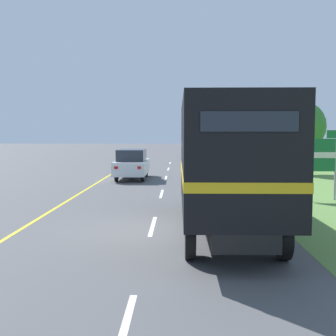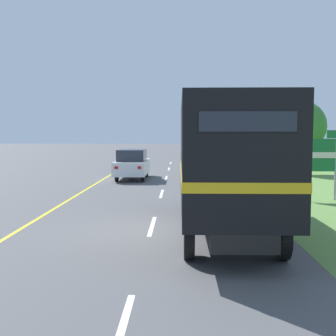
# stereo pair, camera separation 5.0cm
# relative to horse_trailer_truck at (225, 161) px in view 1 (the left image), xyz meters

# --- Properties ---
(ground_plane) EXTENTS (200.00, 200.00, 0.00)m
(ground_plane) POSITION_rel_horse_trailer_truck_xyz_m (-2.00, 0.27, -1.97)
(ground_plane) COLOR #515154
(edge_line_yellow) EXTENTS (0.12, 59.06, 0.01)m
(edge_line_yellow) POSITION_rel_horse_trailer_truck_xyz_m (-5.70, 13.16, -1.96)
(edge_line_yellow) COLOR yellow
(edge_line_yellow) RESTS_ON ground
(centre_dash_nearest) EXTENTS (0.12, 2.60, 0.01)m
(centre_dash_nearest) POSITION_rel_horse_trailer_truck_xyz_m (-2.00, -5.86, -1.96)
(centre_dash_nearest) COLOR white
(centre_dash_nearest) RESTS_ON ground
(centre_dash_near) EXTENTS (0.12, 2.60, 0.01)m
(centre_dash_near) POSITION_rel_horse_trailer_truck_xyz_m (-2.00, 0.74, -1.96)
(centre_dash_near) COLOR white
(centre_dash_near) RESTS_ON ground
(centre_dash_mid_a) EXTENTS (0.12, 2.60, 0.01)m
(centre_dash_mid_a) POSITION_rel_horse_trailer_truck_xyz_m (-2.00, 7.34, -1.96)
(centre_dash_mid_a) COLOR white
(centre_dash_mid_a) RESTS_ON ground
(centre_dash_mid_b) EXTENTS (0.12, 2.60, 0.01)m
(centre_dash_mid_b) POSITION_rel_horse_trailer_truck_xyz_m (-2.00, 13.94, -1.96)
(centre_dash_mid_b) COLOR white
(centre_dash_mid_b) RESTS_ON ground
(centre_dash_far) EXTENTS (0.12, 2.60, 0.01)m
(centre_dash_far) POSITION_rel_horse_trailer_truck_xyz_m (-2.00, 20.54, -1.96)
(centre_dash_far) COLOR white
(centre_dash_far) RESTS_ON ground
(centre_dash_farthest) EXTENTS (0.12, 2.60, 0.01)m
(centre_dash_farthest) POSITION_rel_horse_trailer_truck_xyz_m (-2.00, 27.14, -1.96)
(centre_dash_farthest) COLOR white
(centre_dash_farthest) RESTS_ON ground
(horse_trailer_truck) EXTENTS (2.33, 8.32, 3.51)m
(horse_trailer_truck) POSITION_rel_horse_trailer_truck_xyz_m (0.00, 0.00, 0.00)
(horse_trailer_truck) COLOR black
(horse_trailer_truck) RESTS_ON ground
(lead_car_white) EXTENTS (1.80, 4.49, 1.77)m
(lead_car_white) POSITION_rel_horse_trailer_truck_xyz_m (-3.98, 13.40, -1.06)
(lead_car_white) COLOR black
(lead_car_white) RESTS_ON ground
(highway_sign) EXTENTS (2.32, 0.09, 2.83)m
(highway_sign) POSITION_rel_horse_trailer_truck_xyz_m (4.36, 5.76, -0.18)
(highway_sign) COLOR #9E9EA3
(highway_sign) RESTS_ON ground
(roadside_tree_mid) EXTENTS (3.38, 3.38, 4.87)m
(roadside_tree_mid) POSITION_rel_horse_trailer_truck_xyz_m (6.76, 16.69, 1.20)
(roadside_tree_mid) COLOR #4C3823
(roadside_tree_mid) RESTS_ON ground
(roadside_tree_far) EXTENTS (3.81, 3.81, 5.29)m
(roadside_tree_far) POSITION_rel_horse_trailer_truck_xyz_m (7.70, 25.55, 1.41)
(roadside_tree_far) COLOR brown
(roadside_tree_far) RESTS_ON ground
(delineator_post) EXTENTS (0.08, 0.08, 0.95)m
(delineator_post) POSITION_rel_horse_trailer_truck_xyz_m (2.34, 3.53, -1.46)
(delineator_post) COLOR white
(delineator_post) RESTS_ON ground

